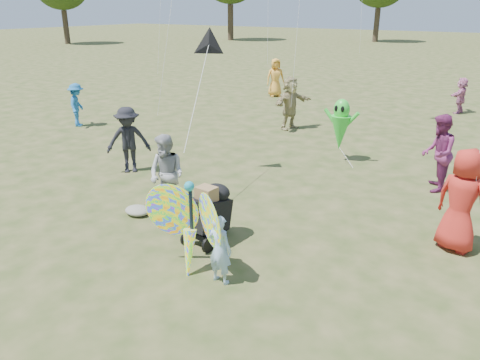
% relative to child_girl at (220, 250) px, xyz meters
% --- Properties ---
extents(ground, '(160.00, 160.00, 0.00)m').
position_rel_child_girl_xyz_m(ground, '(-0.44, 0.04, -0.57)').
color(ground, '#51592B').
rests_on(ground, ground).
extents(child_girl, '(0.42, 0.28, 1.14)m').
position_rel_child_girl_xyz_m(child_girl, '(0.00, 0.00, 0.00)').
color(child_girl, '#98BBD8').
rests_on(child_girl, ground).
extents(adult_man, '(0.82, 0.65, 1.67)m').
position_rel_child_girl_xyz_m(adult_man, '(-2.45, 1.57, 0.27)').
color(adult_man, '#9C9CA1').
rests_on(adult_man, ground).
extents(grey_bag, '(0.55, 0.45, 0.18)m').
position_rel_child_girl_xyz_m(grey_bag, '(-2.92, 1.12, -0.48)').
color(grey_bag, gray).
rests_on(grey_bag, ground).
extents(crowd_a, '(1.05, 0.85, 1.87)m').
position_rel_child_girl_xyz_m(crowd_a, '(2.89, 3.17, 0.36)').
color(crowd_a, red).
rests_on(crowd_a, ground).
extents(crowd_b, '(1.24, 1.22, 1.71)m').
position_rel_child_girl_xyz_m(crowd_b, '(-4.99, 2.97, 0.29)').
color(crowd_b, black).
rests_on(crowd_b, ground).
extents(crowd_d, '(0.97, 1.78, 1.83)m').
position_rel_child_girl_xyz_m(crowd_d, '(-3.61, 9.28, 0.35)').
color(crowd_d, tan).
rests_on(crowd_d, ground).
extents(crowd_e, '(0.85, 1.00, 1.81)m').
position_rel_child_girl_xyz_m(crowd_e, '(1.93, 5.95, 0.33)').
color(crowd_e, '#79285C').
rests_on(crowd_e, ground).
extents(crowd_g, '(1.01, 1.01, 1.77)m').
position_rel_child_girl_xyz_m(crowd_g, '(-7.10, 14.50, 0.32)').
color(crowd_g, gold).
rests_on(crowd_g, ground).
extents(crowd_i, '(1.05, 1.13, 1.53)m').
position_rel_child_girl_xyz_m(crowd_i, '(-10.17, 5.50, 0.19)').
color(crowd_i, '#1D60A0').
rests_on(crowd_i, ground).
extents(crowd_j, '(0.61, 1.36, 1.42)m').
position_rel_child_girl_xyz_m(crowd_j, '(0.92, 15.35, 0.14)').
color(crowd_j, '#C6719E').
rests_on(crowd_j, ground).
extents(jogging_stroller, '(0.56, 1.08, 1.09)m').
position_rel_child_girl_xyz_m(jogging_stroller, '(-0.95, 1.04, 0.04)').
color(jogging_stroller, black).
rests_on(jogging_stroller, ground).
extents(butterfly_kite, '(1.74, 0.75, 1.75)m').
position_rel_child_girl_xyz_m(butterfly_kite, '(-0.60, 0.02, 0.21)').
color(butterfly_kite, '#E5244A').
rests_on(butterfly_kite, ground).
extents(delta_kite_rig, '(1.57, 2.72, 2.29)m').
position_rel_child_girl_xyz_m(delta_kite_rig, '(-3.16, 4.04, 2.63)').
color(delta_kite_rig, black).
rests_on(delta_kite_rig, ground).
extents(alien_kite, '(1.12, 0.69, 1.74)m').
position_rel_child_girl_xyz_m(alien_kite, '(-0.80, 6.83, 0.40)').
color(alien_kite, green).
rests_on(alien_kite, ground).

